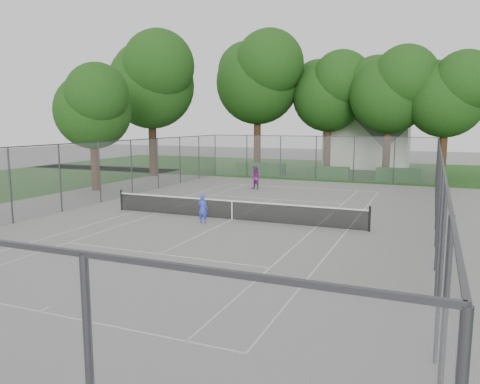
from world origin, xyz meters
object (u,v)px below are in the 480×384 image
at_px(house, 368,128).
at_px(woman_player, 256,178).
at_px(tennis_net, 232,209).
at_px(girl_player, 203,209).

relative_size(house, woman_player, 6.20).
height_order(tennis_net, girl_player, girl_player).
xyz_separation_m(tennis_net, house, (2.41, 29.40, 3.51)).
relative_size(tennis_net, house, 1.29).
bearing_deg(girl_player, woman_player, -83.14).
relative_size(house, girl_player, 7.49).
bearing_deg(house, girl_player, -96.28).
relative_size(tennis_net, woman_player, 7.98).
height_order(house, girl_player, house).
distance_m(house, girl_player, 30.96).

